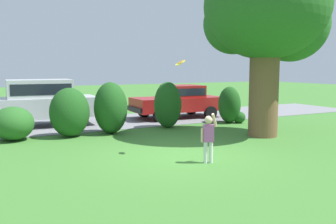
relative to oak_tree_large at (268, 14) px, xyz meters
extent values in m
plane|color=#3D752D|center=(-4.18, -1.38, -4.23)|extent=(80.00, 80.00, 0.00)
cube|color=slate|center=(-4.18, 5.64, -4.22)|extent=(28.00, 4.40, 0.02)
cylinder|color=brown|center=(-0.17, -0.10, -2.63)|extent=(1.02, 1.02, 3.22)
ellipsoid|color=#286023|center=(-0.17, -0.10, 0.26)|extent=(4.25, 4.25, 3.62)
ellipsoid|color=#286023|center=(1.00, -0.10, -0.27)|extent=(2.70, 2.70, 2.70)
ellipsoid|color=#286023|center=(-0.76, 0.91, -0.27)|extent=(2.16, 2.16, 2.16)
ellipsoid|color=#286023|center=(-8.04, 3.17, -3.67)|extent=(1.35, 1.41, 1.13)
ellipsoid|color=#286023|center=(-8.06, 3.42, -3.91)|extent=(0.72, 0.72, 0.65)
ellipsoid|color=#1E511C|center=(-6.22, 2.93, -3.38)|extent=(1.38, 1.23, 1.71)
ellipsoid|color=#1E511C|center=(-4.73, 2.91, -3.29)|extent=(1.19, 1.39, 1.88)
ellipsoid|color=#1E511C|center=(-2.28, 3.08, -3.31)|extent=(1.12, 1.01, 1.84)
ellipsoid|color=#1E511C|center=(0.71, 2.99, -3.44)|extent=(0.92, 1.06, 1.58)
ellipsoid|color=#1E511C|center=(1.06, 2.75, -3.98)|extent=(0.56, 0.56, 0.50)
cube|color=maroon|center=(-0.56, 5.40, -3.55)|extent=(4.28, 2.03, 0.64)
cube|color=maroon|center=(-0.25, 5.39, -2.95)|extent=(1.75, 1.70, 0.56)
cube|color=black|center=(-0.25, 5.39, -2.95)|extent=(1.62, 1.71, 0.34)
cylinder|color=black|center=(-1.90, 4.52, -3.93)|extent=(0.61, 0.25, 0.60)
cylinder|color=black|center=(-1.82, 6.40, -3.93)|extent=(0.61, 0.25, 0.60)
cylinder|color=black|center=(0.70, 4.40, -3.93)|extent=(0.61, 0.25, 0.60)
cylinder|color=black|center=(0.78, 6.28, -3.93)|extent=(0.61, 0.25, 0.60)
cube|color=black|center=(-2.70, 5.50, -3.71)|extent=(0.20, 1.75, 0.20)
cube|color=black|center=(1.58, 5.30, -3.71)|extent=(0.20, 1.75, 0.20)
cube|color=silver|center=(-6.74, 5.74, -3.43)|extent=(4.59, 2.08, 0.80)
cube|color=silver|center=(-6.74, 5.74, -2.67)|extent=(2.56, 1.75, 0.72)
cube|color=black|center=(-6.74, 5.74, -2.67)|extent=(2.36, 1.76, 0.43)
cylinder|color=black|center=(-8.18, 4.88, -3.89)|extent=(0.69, 0.26, 0.68)
cylinder|color=black|center=(-8.08, 6.76, -3.89)|extent=(0.69, 0.26, 0.68)
cylinder|color=black|center=(-5.40, 4.73, -3.89)|extent=(0.69, 0.26, 0.68)
cylinder|color=black|center=(-5.30, 6.61, -3.89)|extent=(0.69, 0.26, 0.68)
cube|color=black|center=(-4.45, 5.62, -3.63)|extent=(0.21, 1.75, 0.20)
cylinder|color=white|center=(-4.06, -2.32, -3.96)|extent=(0.10, 0.10, 0.55)
cylinder|color=white|center=(-3.93, -2.38, -3.96)|extent=(0.10, 0.10, 0.55)
cube|color=#994C8C|center=(-4.00, -2.35, -3.46)|extent=(0.30, 0.24, 0.44)
sphere|color=beige|center=(-4.00, -2.35, -3.12)|extent=(0.20, 0.20, 0.20)
cylinder|color=beige|center=(-3.83, -2.36, -3.14)|extent=(0.25, 0.20, 0.39)
cylinder|color=beige|center=(-4.15, -2.29, -3.51)|extent=(0.07, 0.07, 0.36)
cylinder|color=yellow|center=(-4.15, -1.17, -1.69)|extent=(0.27, 0.28, 0.18)
cylinder|color=orange|center=(-4.15, -1.17, -1.69)|extent=(0.15, 0.16, 0.11)
camera|label=1|loc=(-9.30, -10.13, -1.80)|focal=40.31mm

